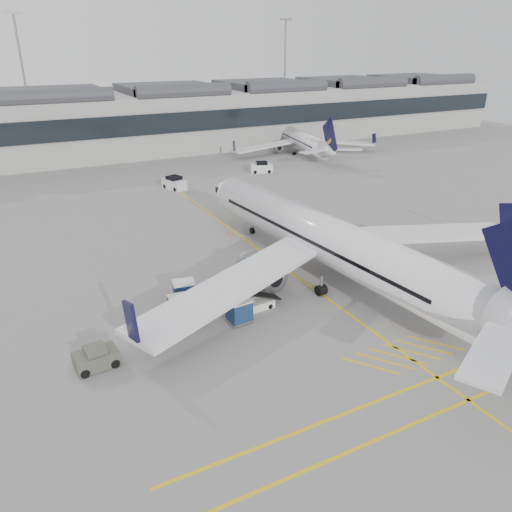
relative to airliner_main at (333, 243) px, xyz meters
name	(u,v)px	position (x,y,z in m)	size (l,w,h in m)	color
ground	(232,342)	(-12.57, -5.36, -3.51)	(220.00, 220.00, 0.00)	gray
terminal	(67,124)	(-12.57, 66.56, 2.63)	(200.00, 20.45, 12.40)	#9E9E99
light_masts	(41,73)	(-14.24, 80.64, 10.98)	(113.00, 0.60, 25.45)	slate
apron_markings	(281,265)	(-2.57, 4.64, -3.50)	(0.25, 60.00, 0.01)	gold
airliner_main	(333,243)	(0.00, 0.00, 0.00)	(41.00, 44.93, 11.94)	silver
airliner_far	(302,140)	(28.18, 49.63, -1.00)	(28.82, 31.78, 8.53)	silver
belt_loader	(252,304)	(-9.12, -1.83, -3.00)	(4.28, 1.63, 1.73)	silver
baggage_cart_a	(239,310)	(-10.86, -3.13, -2.48)	(1.95, 1.66, 1.92)	gray
baggage_cart_b	(184,292)	(-13.57, 1.71, -2.45)	(2.15, 1.89, 1.98)	gray
baggage_cart_c	(178,305)	(-14.66, 0.08, -2.62)	(1.65, 1.39, 1.66)	gray
baggage_cart_d	(187,293)	(-13.30, 1.79, -2.64)	(1.88, 1.71, 1.63)	gray
ramp_agent_a	(242,265)	(-6.96, 4.45, -2.53)	(0.72, 0.47, 1.97)	orange
ramp_agent_b	(229,286)	(-9.71, 1.24, -2.59)	(0.90, 0.70, 1.85)	#E7550C
pushback_tug	(96,358)	(-21.82, -3.99, -2.82)	(2.94, 1.98, 1.56)	#4C4F43
safety_cone_nose	(230,233)	(-3.48, 14.60, -3.29)	(0.32, 0.32, 0.45)	#F24C0A
safety_cone_engine	(372,266)	(4.67, -0.13, -3.23)	(0.41, 0.41, 0.57)	#F24C0A
service_van_mid	(174,183)	(-2.68, 35.84, -2.65)	(2.97, 4.16, 1.93)	silver
service_van_right	(261,168)	(13.57, 38.91, -2.69)	(3.96, 2.88, 1.83)	silver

